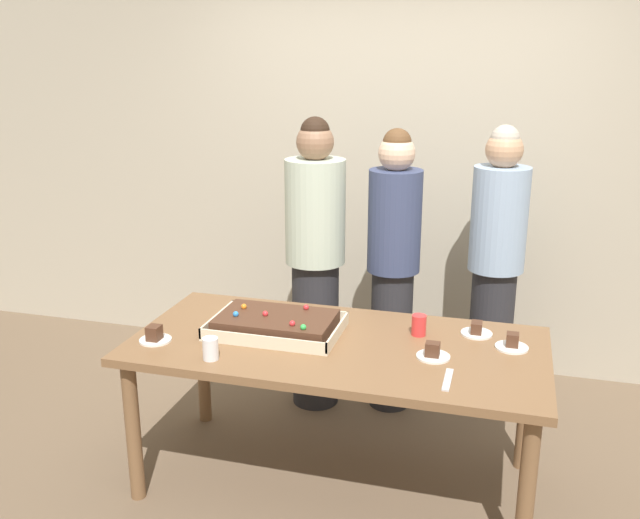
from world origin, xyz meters
The scene contains 14 objects.
ground_plane centered at (0.00, 0.00, 0.00)m, with size 12.00×12.00×0.00m, color brown.
interior_back_panel centered at (0.00, 1.60, 1.50)m, with size 8.00×0.12×3.00m, color #B2A893.
party_table centered at (0.00, 0.00, 0.67)m, with size 1.92×0.92×0.75m.
sheet_cake centered at (-0.31, 0.04, 0.79)m, with size 0.62×0.41×0.11m.
plated_slice_near_left centered at (0.62, 0.27, 0.77)m, with size 0.15×0.15×0.06m.
plated_slice_near_right centered at (0.45, -0.05, 0.77)m, with size 0.15×0.15×0.07m.
plated_slice_far_left centered at (0.79, 0.15, 0.77)m, with size 0.15×0.15×0.07m.
plated_slice_far_right centered at (-0.82, -0.22, 0.77)m, with size 0.15×0.15×0.08m.
drink_cup_nearest centered at (-0.49, -0.33, 0.80)m, with size 0.07×0.07×0.10m, color white.
drink_cup_middle centered at (0.35, 0.19, 0.80)m, with size 0.07×0.07×0.10m, color red.
cake_server_utensil centered at (0.54, -0.26, 0.75)m, with size 0.03×0.20×0.01m, color silver.
person_serving_front centered at (0.11, 0.86, 0.87)m, with size 0.30×0.30×1.65m.
person_green_shirt_behind centered at (-0.33, 0.77, 0.89)m, with size 0.34×0.34×1.71m.
person_striped_tie_right centered at (0.67, 1.08, 0.88)m, with size 0.32×0.32×1.67m.
Camera 1 is at (0.73, -2.89, 2.04)m, focal length 38.80 mm.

